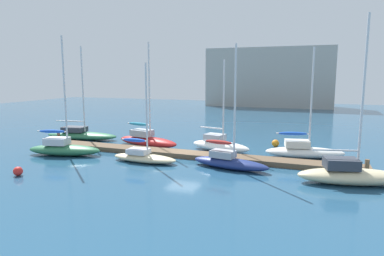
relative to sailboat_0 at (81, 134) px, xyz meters
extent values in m
plane|color=navy|center=(12.41, -3.11, -0.53)|extent=(120.00, 120.00, 0.00)
cube|color=brown|center=(12.41, -3.11, -0.34)|extent=(26.85, 1.70, 0.38)
cylinder|color=brown|center=(-0.62, -2.41, 0.00)|extent=(0.28, 0.28, 1.05)
cylinder|color=brown|center=(25.43, -3.80, 0.00)|extent=(0.28, 0.28, 1.05)
ellipsoid|color=#2D7047|center=(0.09, 0.01, -0.14)|extent=(7.74, 3.19, 0.78)
cube|color=#333842|center=(-0.66, -0.10, 0.50)|extent=(2.45, 1.77, 0.51)
cylinder|color=silver|center=(0.46, 0.07, 4.47)|extent=(0.15, 0.15, 8.43)
cylinder|color=silver|center=(-1.10, -0.17, 1.31)|extent=(3.14, 0.60, 0.12)
ellipsoid|color=#2D7047|center=(3.28, -6.12, -0.10)|extent=(6.22, 3.12, 0.87)
cube|color=silver|center=(2.70, -6.26, 0.62)|extent=(2.03, 1.64, 0.56)
cylinder|color=silver|center=(3.57, -6.06, 4.61)|extent=(0.14, 0.14, 8.55)
cylinder|color=silver|center=(2.35, -6.34, 1.41)|extent=(2.46, 0.68, 0.11)
ellipsoid|color=blue|center=(2.35, -6.34, 1.41)|extent=(2.28, 0.86, 0.28)
ellipsoid|color=#B21E1E|center=(7.91, -0.64, -0.08)|extent=(6.54, 3.02, 0.90)
cube|color=#9EA3AD|center=(7.29, -0.52, 0.66)|extent=(2.10, 1.63, 0.58)
cylinder|color=silver|center=(8.22, -0.70, 4.56)|extent=(0.14, 0.14, 8.38)
cylinder|color=silver|center=(6.92, -0.44, 1.45)|extent=(2.62, 0.62, 0.11)
ellipsoid|color=teal|center=(6.92, -0.44, 1.45)|extent=(2.41, 0.81, 0.28)
ellipsoid|color=beige|center=(10.38, -5.78, -0.24)|extent=(5.14, 1.74, 0.59)
cube|color=silver|center=(9.87, -5.77, 0.25)|extent=(1.55, 1.18, 0.38)
cylinder|color=silver|center=(10.63, -5.79, 3.41)|extent=(0.13, 0.13, 6.70)
cylinder|color=silver|center=(9.56, -5.77, 1.08)|extent=(2.15, 0.14, 0.10)
ellipsoid|color=blue|center=(9.56, -5.77, 1.08)|extent=(1.94, 0.39, 0.28)
ellipsoid|color=white|center=(14.66, -0.29, -0.09)|extent=(5.64, 2.98, 0.87)
cube|color=#9EA3AD|center=(14.14, -0.16, 0.62)|extent=(1.86, 1.58, 0.57)
cylinder|color=silver|center=(14.92, -0.35, 3.75)|extent=(0.13, 0.13, 6.81)
cylinder|color=silver|center=(13.83, -0.08, 1.41)|extent=(2.22, 0.64, 0.11)
ellipsoid|color=navy|center=(16.79, -5.31, -0.16)|extent=(5.71, 2.39, 0.73)
cube|color=#9EA3AD|center=(16.25, -5.22, 0.44)|extent=(1.81, 1.31, 0.48)
cylinder|color=silver|center=(17.07, -5.36, 4.06)|extent=(0.13, 0.13, 7.70)
cylinder|color=silver|center=(15.92, -5.16, 1.25)|extent=(2.31, 0.49, 0.11)
ellipsoid|color=#B72D28|center=(15.92, -5.16, 1.25)|extent=(2.12, 0.70, 0.28)
ellipsoid|color=white|center=(21.49, -0.16, -0.11)|extent=(6.31, 3.11, 0.83)
cube|color=silver|center=(20.90, -0.29, 0.57)|extent=(2.05, 1.67, 0.54)
cylinder|color=silver|center=(21.79, -0.10, 4.14)|extent=(0.14, 0.14, 7.67)
cylinder|color=silver|center=(20.55, -0.37, 1.37)|extent=(2.51, 0.64, 0.11)
ellipsoid|color=blue|center=(20.55, -0.37, 1.37)|extent=(2.31, 0.83, 0.28)
ellipsoid|color=beige|center=(24.35, -6.11, -0.06)|extent=(6.49, 3.34, 0.94)
cube|color=#333842|center=(23.75, -6.25, 0.71)|extent=(2.13, 1.76, 0.61)
cylinder|color=silver|center=(24.65, -6.04, 4.84)|extent=(0.14, 0.14, 8.86)
cylinder|color=silver|center=(23.38, -6.34, 1.49)|extent=(2.56, 0.72, 0.11)
sphere|color=orange|center=(18.84, 3.24, -0.20)|extent=(0.66, 0.66, 0.66)
sphere|color=red|center=(4.46, -11.75, -0.23)|extent=(0.59, 0.59, 0.59)
cube|color=#ADA89E|center=(12.32, 45.49, 5.50)|extent=(25.57, 8.15, 12.06)
camera|label=1|loc=(22.29, -27.46, 5.81)|focal=31.60mm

